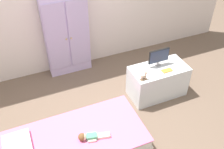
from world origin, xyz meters
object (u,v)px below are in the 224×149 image
Objects in this scene: wardrobe at (67,35)px; tv_monitor at (159,56)px; doll at (88,137)px; book_orange at (167,70)px; bed at (76,143)px; tv_stand at (158,81)px; rocking_horse_toy at (144,76)px.

tv_monitor is (1.11, -1.08, -0.04)m from wardrobe.
book_orange is at bearing 20.34° from doll.
tv_monitor is 0.24m from book_orange.
bed is 1.71m from tv_monitor.
wardrobe is 1.72m from book_orange.
book_orange is at bearing -57.26° from tv_stand.
tv_stand is 6.76× the size of rocking_horse_toy.
rocking_horse_toy is at bearing 25.67° from doll.
doll is 1.15m from rocking_horse_toy.
rocking_horse_toy is at bearing -174.44° from book_orange.
tv_stand is at bearing -102.04° from tv_monitor.
rocking_horse_toy is (1.01, 0.49, 0.26)m from doll.
tv_stand is (1.36, 0.63, -0.06)m from doll.
doll is 3.02× the size of rocking_horse_toy.
rocking_horse_toy is (-0.34, -0.14, 0.32)m from tv_stand.
wardrobe reaches higher than tv_stand.
wardrobe is 1.50m from rocking_horse_toy.
tv_monitor is at bearing -44.22° from wardrobe.
tv_monitor is (1.51, 0.61, 0.54)m from bed.
tv_stand is at bearing 122.74° from book_orange.
doll is 1.85m from wardrobe.
tv_monitor is (0.02, 0.08, 0.42)m from tv_stand.
book_orange is (0.05, -0.18, -0.15)m from tv_monitor.
wardrobe is 8.97× the size of book_orange.
doll reaches higher than bed.
doll is 1.17× the size of tv_monitor.
tv_stand is (1.09, -1.15, -0.46)m from wardrobe.
wardrobe reaches higher than book_orange.
wardrobe is at bearing 120.02° from rocking_horse_toy.
book_orange is (1.56, 0.43, 0.38)m from bed.
bed is at bearing -103.37° from wardrobe.
tv_stand is (1.49, 0.54, 0.12)m from bed.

